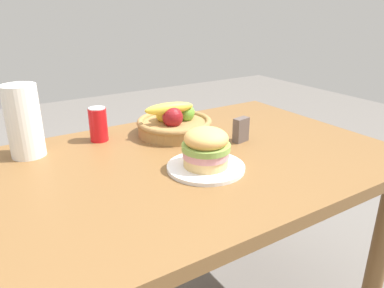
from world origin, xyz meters
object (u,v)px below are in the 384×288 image
object	(u,v)px
sandwich	(206,147)
fruit_basket	(174,123)
soda_can	(98,124)
napkin_holder	(241,130)
paper_towel_roll	(24,121)
plate	(206,167)

from	to	relation	value
sandwich	fruit_basket	size ratio (longest dim) A/B	0.51
sandwich	fruit_basket	bearing A→B (deg)	76.77
soda_can	fruit_basket	xyz separation A→B (m)	(0.27, -0.09, -0.02)
sandwich	fruit_basket	world-z (taller)	fruit_basket
sandwich	napkin_holder	size ratio (longest dim) A/B	1.65
fruit_basket	sandwich	bearing A→B (deg)	-103.23
sandwich	napkin_holder	world-z (taller)	sandwich
paper_towel_roll	napkin_holder	distance (m)	0.74
napkin_holder	paper_towel_roll	bearing A→B (deg)	146.65
plate	soda_can	size ratio (longest dim) A/B	1.92
plate	fruit_basket	distance (m)	0.34
fruit_basket	napkin_holder	size ratio (longest dim) A/B	3.22
plate	fruit_basket	bearing A→B (deg)	76.77
fruit_basket	paper_towel_roll	size ratio (longest dim) A/B	1.21
paper_towel_roll	fruit_basket	bearing A→B (deg)	-8.29
soda_can	napkin_holder	xyz separation A→B (m)	(0.44, -0.29, -0.02)
plate	paper_towel_roll	distance (m)	0.61
soda_can	fruit_basket	distance (m)	0.28
soda_can	napkin_holder	bearing A→B (deg)	-33.55
paper_towel_roll	soda_can	bearing A→B (deg)	2.90
soda_can	paper_towel_roll	xyz separation A→B (m)	(-0.25, -0.01, 0.06)
sandwich	fruit_basket	xyz separation A→B (m)	(0.08, 0.33, -0.03)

